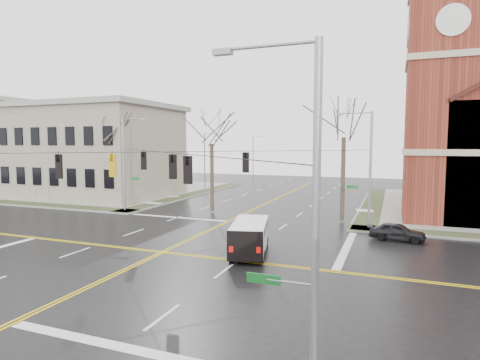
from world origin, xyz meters
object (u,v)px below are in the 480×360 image
(signal_pole_ne, at_px, (368,166))
(streetlight_north_a, at_px, (206,160))
(streetlight_north_b, at_px, (254,156))
(parked_car_a, at_px, (397,232))
(signal_pole_nw, at_px, (125,161))
(tree_nw_near, at_px, (212,139))
(signal_pole_se, at_px, (308,218))
(cargo_van, at_px, (250,234))
(tree_nw_far, at_px, (112,137))
(tree_ne, at_px, (344,132))

(signal_pole_ne, height_order, streetlight_north_a, signal_pole_ne)
(streetlight_north_b, relative_size, parked_car_a, 2.18)
(signal_pole_ne, distance_m, streetlight_north_b, 42.61)
(parked_car_a, bearing_deg, signal_pole_nw, 89.41)
(signal_pole_ne, xyz_separation_m, tree_nw_near, (-14.49, 2.52, 2.14))
(signal_pole_ne, xyz_separation_m, parked_car_a, (2.24, -3.06, -4.32))
(signal_pole_se, xyz_separation_m, parked_car_a, (2.24, 19.94, -4.32))
(signal_pole_ne, bearing_deg, streetlight_north_a, 143.10)
(signal_pole_ne, bearing_deg, signal_pole_se, -90.00)
(signal_pole_nw, relative_size, streetlight_north_b, 1.12)
(streetlight_north_a, distance_m, tree_nw_near, 16.07)
(cargo_van, bearing_deg, streetlight_north_a, 107.26)
(cargo_van, height_order, tree_nw_far, tree_nw_far)
(streetlight_north_b, xyz_separation_m, tree_nw_near, (7.48, -33.98, 2.63))
(cargo_van, bearing_deg, parked_car_a, 24.44)
(tree_nw_far, height_order, tree_ne, tree_ne)
(cargo_van, bearing_deg, signal_pole_nw, 135.66)
(signal_pole_se, relative_size, tree_nw_near, 0.92)
(tree_nw_far, bearing_deg, signal_pole_nw, -33.93)
(signal_pole_se, bearing_deg, tree_nw_near, 119.59)
(streetlight_north_a, relative_size, streetlight_north_b, 1.00)
(tree_nw_far, bearing_deg, parked_car_a, -10.64)
(signal_pole_ne, xyz_separation_m, tree_ne, (-2.13, 2.19, 2.74))
(streetlight_north_a, bearing_deg, tree_ne, -35.79)
(signal_pole_ne, distance_m, parked_car_a, 5.75)
(cargo_van, relative_size, tree_ne, 0.52)
(signal_pole_ne, xyz_separation_m, tree_nw_far, (-25.98, 2.25, 2.44))
(tree_nw_near, bearing_deg, signal_pole_nw, -162.80)
(streetlight_north_a, distance_m, tree_ne, 24.68)
(signal_pole_se, distance_m, tree_ne, 25.43)
(streetlight_north_b, bearing_deg, signal_pole_se, -69.73)
(signal_pole_nw, bearing_deg, signal_pole_ne, 0.00)
(signal_pole_ne, bearing_deg, signal_pole_nw, 180.00)
(streetlight_north_a, bearing_deg, tree_nw_near, -61.84)
(signal_pole_ne, bearing_deg, streetlight_north_b, 121.05)
(signal_pole_ne, bearing_deg, cargo_van, -122.64)
(streetlight_north_b, height_order, parked_car_a, streetlight_north_b)
(signal_pole_nw, distance_m, streetlight_north_b, 36.51)
(streetlight_north_b, distance_m, tree_nw_far, 34.61)
(tree_nw_far, distance_m, tree_nw_near, 11.50)
(parked_car_a, bearing_deg, tree_nw_near, 77.97)
(signal_pole_se, bearing_deg, streetlight_north_a, 119.09)
(signal_pole_ne, distance_m, tree_nw_near, 14.87)
(signal_pole_ne, xyz_separation_m, streetlight_north_b, (-21.97, 36.50, -0.48))
(parked_car_a, bearing_deg, streetlight_north_a, 57.48)
(parked_car_a, xyz_separation_m, tree_nw_near, (-16.73, 5.58, 6.47))
(tree_nw_near, distance_m, tree_ne, 12.38)
(signal_pole_nw, bearing_deg, cargo_van, -30.58)
(signal_pole_ne, height_order, tree_nw_far, tree_nw_far)
(signal_pole_ne, height_order, signal_pole_nw, same)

